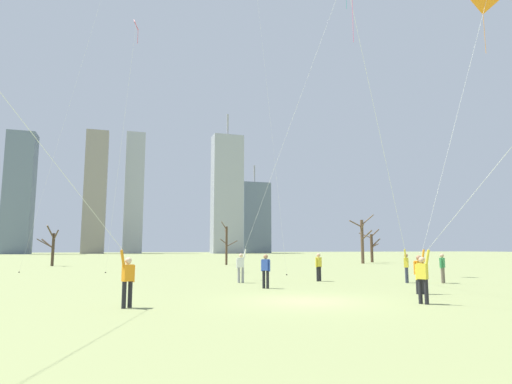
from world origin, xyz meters
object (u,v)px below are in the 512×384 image
(bystander_strolling_midfield, at_px, (319,266))
(bare_tree_left_of_center, at_px, (362,239))
(bystander_far_off_by_trees, at_px, (266,269))
(bare_tree_rightmost, at_px, (52,246))
(bystander_watching_nearby, at_px, (442,267))
(bare_tree_right_of_center, at_px, (226,244))
(kite_flyer_foreground_right_yellow, at_px, (104,247))
(kite_flyer_foreground_left_teal, at_px, (265,199))
(distant_kite_low_near_trees_blue, at_px, (98,11))
(distant_kite_drifting_right_red, at_px, (131,66))
(kite_flyer_midfield_left_orange, at_px, (439,191))
(kite_flyer_far_back_pink, at_px, (393,204))
(bare_tree_far_right_edge, at_px, (372,246))
(kite_flyer_midfield_center_purple, at_px, (460,230))

(bystander_strolling_midfield, bearing_deg, bare_tree_left_of_center, 53.50)
(bystander_far_off_by_trees, bearing_deg, bare_tree_rightmost, 113.13)
(bystander_watching_nearby, relative_size, bare_tree_right_of_center, 0.32)
(kite_flyer_foreground_right_yellow, distance_m, bystander_watching_nearby, 18.59)
(kite_flyer_foreground_left_teal, distance_m, distant_kite_low_near_trees_blue, 26.60)
(bystander_watching_nearby, bearing_deg, kite_flyer_foreground_left_teal, 160.43)
(bystander_watching_nearby, distance_m, distant_kite_drifting_right_red, 23.88)
(kite_flyer_foreground_right_yellow, xyz_separation_m, bystander_far_off_by_trees, (7.24, 5.80, -1.04))
(bystander_far_off_by_trees, distance_m, bare_tree_left_of_center, 36.36)
(kite_flyer_midfield_left_orange, height_order, distant_kite_drifting_right_red, distant_kite_drifting_right_red)
(bystander_far_off_by_trees, relative_size, bare_tree_right_of_center, 0.32)
(distant_kite_drifting_right_red, xyz_separation_m, bare_tree_right_of_center, (11.78, 19.27, -12.09))
(bare_tree_left_of_center, bearing_deg, bare_tree_rightmost, 174.26)
(kite_flyer_far_back_pink, height_order, kite_flyer_foreground_right_yellow, kite_flyer_far_back_pink)
(bystander_far_off_by_trees, relative_size, bare_tree_far_right_edge, 0.35)
(kite_flyer_foreground_right_yellow, relative_size, bystander_strolling_midfield, 5.77)
(kite_flyer_far_back_pink, xyz_separation_m, bystander_watching_nearby, (3.80, 1.06, -3.29))
(bystander_watching_nearby, xyz_separation_m, distant_kite_low_near_trees_blue, (-19.79, 19.24, 22.35))
(kite_flyer_foreground_left_teal, xyz_separation_m, bare_tree_rightmost, (-14.72, 28.58, -2.59))
(distant_kite_low_near_trees_blue, bearing_deg, bare_tree_right_of_center, 34.41)
(bystander_far_off_by_trees, bearing_deg, distant_kite_drifting_right_red, 122.68)
(kite_flyer_midfield_left_orange, distance_m, bystander_strolling_midfield, 8.82)
(kite_flyer_foreground_right_yellow, xyz_separation_m, bare_tree_left_of_center, (30.09, 34.01, 1.13))
(kite_flyer_midfield_left_orange, relative_size, bystander_strolling_midfield, 9.16)
(distant_kite_drifting_right_red, bearing_deg, kite_flyer_midfield_center_purple, -61.46)
(bystander_strolling_midfield, bearing_deg, bystander_watching_nearby, -29.62)
(distant_kite_low_near_trees_blue, relative_size, bare_tree_left_of_center, 4.20)
(kite_flyer_midfield_left_orange, height_order, distant_kite_low_near_trees_blue, distant_kite_low_near_trees_blue)
(bystander_far_off_by_trees, xyz_separation_m, distant_kite_low_near_trees_blue, (-9.39, 19.22, 22.35))
(distant_kite_low_near_trees_blue, bearing_deg, bare_tree_far_right_edge, 19.59)
(bare_tree_rightmost, bearing_deg, kite_flyer_far_back_pink, -58.47)
(kite_flyer_midfield_left_orange, bearing_deg, bare_tree_far_right_edge, 61.11)
(kite_flyer_foreground_right_yellow, bearing_deg, bare_tree_rightmost, 99.60)
(distant_kite_drifting_right_red, bearing_deg, bystander_far_off_by_trees, -57.32)
(kite_flyer_far_back_pink, relative_size, bystander_strolling_midfield, 8.32)
(kite_flyer_midfield_center_purple, xyz_separation_m, bare_tree_far_right_edge, (23.04, 40.67, -0.33))
(kite_flyer_foreground_right_yellow, bearing_deg, bare_tree_left_of_center, 48.49)
(kite_flyer_midfield_center_purple, xyz_separation_m, distant_kite_drifting_right_red, (-10.13, 18.63, 12.01))
(bystander_watching_nearby, xyz_separation_m, distant_kite_drifting_right_red, (-16.84, 10.06, 13.62))
(bystander_watching_nearby, bearing_deg, kite_flyer_midfield_center_purple, -128.04)
(distant_kite_low_near_trees_blue, bearing_deg, bystander_watching_nearby, -44.19)
(kite_flyer_far_back_pink, distance_m, bystander_watching_nearby, 5.14)
(kite_flyer_far_back_pink, height_order, distant_kite_low_near_trees_blue, distant_kite_low_near_trees_blue)
(bystander_far_off_by_trees, bearing_deg, kite_flyer_foreground_left_teal, 71.34)
(kite_flyer_foreground_right_yellow, distance_m, bystander_far_off_by_trees, 9.34)
(kite_flyer_midfield_center_purple, bearing_deg, bare_tree_far_right_edge, 60.46)
(kite_flyer_foreground_left_teal, relative_size, bare_tree_left_of_center, 3.16)
(kite_flyer_foreground_right_yellow, relative_size, bare_tree_right_of_center, 1.87)
(kite_flyer_midfield_center_purple, relative_size, bare_tree_far_right_edge, 2.85)
(bystander_far_off_by_trees, relative_size, bare_tree_rightmost, 0.37)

